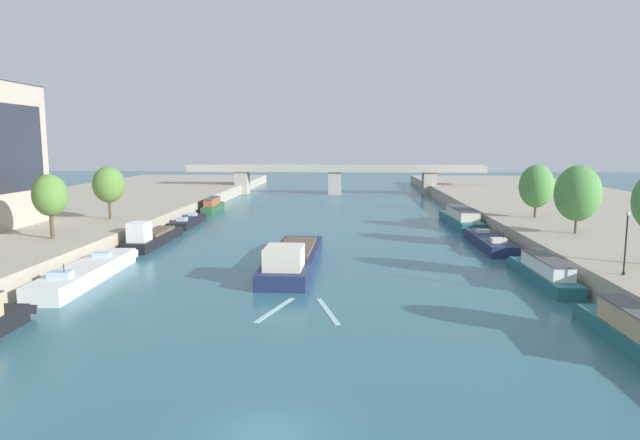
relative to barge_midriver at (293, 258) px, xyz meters
The scene contains 19 objects.
ground_plane 29.59m from the barge_midriver, 86.21° to the right, with size 400.00×400.00×0.00m, color #336675.
quay_left 44.74m from the barge_midriver, 145.27° to the left, with size 36.00×170.00×2.08m, color #A89E89.
quay_right 48.01m from the barge_midriver, 32.07° to the left, with size 36.00×170.00×2.08m, color #A89E89.
barge_midriver is the anchor object (origin of this frame).
wake_behind_barge 13.22m from the barge_midriver, 81.80° to the right, with size 5.60×5.94×0.03m.
moored_boat_left_downstream 17.50m from the barge_midriver, 161.26° to the right, with size 3.46×16.23×2.44m.
moored_boat_left_midway 19.80m from the barge_midriver, 148.01° to the left, with size 2.57×13.47×3.12m.
moored_boat_left_far 31.03m from the barge_midriver, 123.53° to the left, with size 2.61×11.81×2.10m.
moored_boat_left_end 43.42m from the barge_midriver, 113.27° to the left, with size 2.04×11.03×2.49m.
moored_boat_right_far 28.42m from the barge_midriver, 42.69° to the right, with size 2.07×11.58×2.33m.
moored_boat_right_end 21.47m from the barge_midriver, 11.88° to the right, with size 2.45×12.24×2.20m.
moored_boat_right_midway 23.31m from the barge_midriver, 28.91° to the left, with size 2.93×13.63×2.27m.
moored_boat_right_downstream 33.79m from the barge_midriver, 52.73° to the left, with size 3.60×15.56×2.59m.
tree_left_nearest 24.43m from the barge_midriver, behind, with size 3.28×3.28×6.26m.
tree_left_midway 29.57m from the barge_midriver, 145.75° to the left, with size 3.81×3.81×6.40m.
tree_right_nearest 29.97m from the barge_midriver, 16.01° to the left, with size 4.57×4.57×7.00m.
tree_right_end_of_row 35.26m from the barge_midriver, 35.90° to the left, with size 4.17×4.17×6.59m.
lamppost_right_bank 26.78m from the barge_midriver, 22.58° to the right, with size 0.28×0.28×4.48m.
bridge_far 73.84m from the barge_midriver, 88.48° to the left, with size 65.45×4.40×6.43m.
Camera 1 is at (3.11, -20.22, 11.35)m, focal length 31.33 mm.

